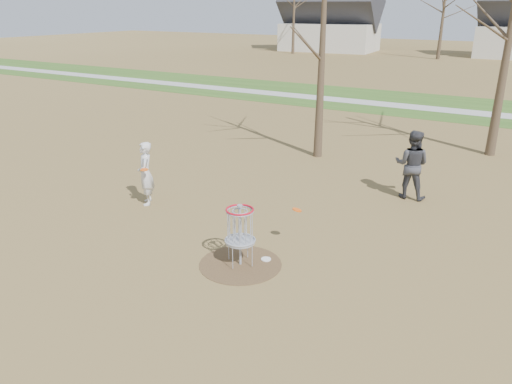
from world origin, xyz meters
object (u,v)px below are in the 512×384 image
disc_grounded (266,259)px  player_standing (146,174)px  player_throwing (412,165)px  disc_golf_basket (240,226)px

disc_grounded → player_standing: bearing=165.2°
player_standing → disc_grounded: player_standing is taller
player_throwing → disc_grounded: bearing=69.7°
disc_golf_basket → player_throwing: bearing=70.9°
player_throwing → disc_golf_basket: size_ratio=1.48×
player_standing → disc_grounded: bearing=35.5°
player_standing → player_throwing: size_ratio=0.89×
player_standing → disc_grounded: size_ratio=8.13×
disc_golf_basket → disc_grounded: bearing=50.2°
disc_grounded → player_throwing: bearing=73.1°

